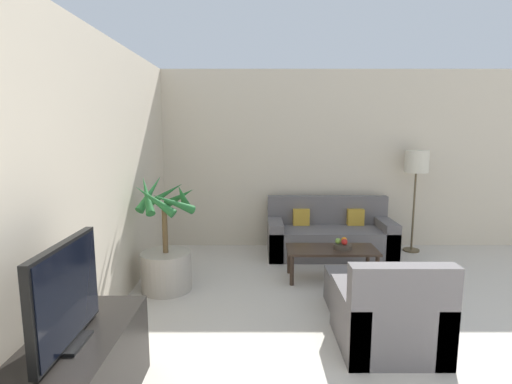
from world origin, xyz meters
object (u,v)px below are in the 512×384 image
Objects in this scene: potted_palm at (164,256)px; floor_lamp at (414,166)px; apple_green at (336,241)px; orange_fruit at (342,240)px; sofa_loveseat at (328,236)px; apple_red at (343,242)px; coffee_table at (330,252)px; television at (64,295)px; armchair at (387,318)px; fruit_bowl at (340,246)px; ottoman at (353,289)px.

floor_lamp reaches higher than potted_palm.
apple_green is 0.97× the size of orange_fruit.
apple_red is at bearing -90.45° from sofa_loveseat.
coffee_table is at bearing 179.16° from apple_green.
sofa_loveseat is 23.96× the size of apple_red.
potted_palm is at bearing 88.16° from television.
television reaches higher than armchair.
fruit_bowl is (-0.02, -0.97, 0.13)m from sofa_loveseat.
coffee_table is 0.16m from apple_green.
apple_green is (0.07, -0.00, 0.14)m from coffee_table.
ottoman is (0.11, -0.77, -0.15)m from coffee_table.
ottoman is at bearing -91.34° from fruit_bowl.
floor_lamp is (3.43, 3.64, 0.40)m from television.
orange_fruit reaches higher than apple_green.
floor_lamp reaches higher than apple_green.
sofa_loveseat is at bearing 31.58° from potted_palm.
orange_fruit is at bearing -139.22° from floor_lamp.
floor_lamp is 20.31× the size of apple_red.
potted_palm is at bearing -172.24° from apple_red.
armchair is at bearing -30.20° from potted_palm.
television is 3.30m from apple_red.
potted_palm is 2.04m from apple_green.
fruit_bowl is at bearing -138.58° from floor_lamp.
apple_green is at bearing -0.84° from coffee_table.
floor_lamp is at bearing 55.23° from ottoman.
ottoman is (-0.08, 0.80, -0.08)m from armchair.
floor_lamp reaches higher than apple_red.
apple_red is at bearing -99.39° from orange_fruit.
sofa_loveseat is 2.17× the size of armchair.
apple_green is 0.12× the size of ottoman.
television is 5.02m from floor_lamp.
fruit_bowl is at bearing -120.34° from orange_fruit.
television is 0.57× the size of potted_palm.
potted_palm is 1.22× the size of coffee_table.
armchair is at bearing 23.26° from television.
armchair reaches higher than apple_red.
ottoman is (2.05, -0.43, -0.21)m from potted_palm.
coffee_table is (2.01, 2.51, -0.55)m from television.
orange_fruit reaches higher than ottoman.
floor_lamp is at bearing 39.99° from apple_green.
floor_lamp reaches higher than sofa_loveseat.
television is at bearing -130.35° from orange_fruit.
fruit_bowl is 2.99× the size of orange_fruit.
orange_fruit is (0.01, -0.92, 0.20)m from sofa_loveseat.
apple_green is (2.01, 0.33, 0.08)m from potted_palm.
armchair is at bearing -114.64° from floor_lamp.
television reaches higher than apple_red.
sofa_loveseat is 0.94m from orange_fruit.
potted_palm is 2.10m from ottoman.
television is at bearing -156.74° from armchair.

